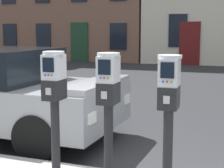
{
  "coord_description": "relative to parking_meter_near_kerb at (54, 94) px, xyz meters",
  "views": [
    {
      "loc": [
        1.28,
        -3.53,
        1.72
      ],
      "look_at": [
        0.09,
        -0.23,
        1.19
      ],
      "focal_mm": 58.51,
      "sensor_mm": 36.0,
      "label": 1
    }
  ],
  "objects": [
    {
      "name": "parking_meter_twin_adjacent",
      "position": [
        0.58,
        -0.0,
        -0.0
      ],
      "size": [
        0.22,
        0.26,
        1.36
      ],
      "rotation": [
        0.0,
        0.0,
        -1.54
      ],
      "color": "black",
      "rests_on": "sidewalk_slab"
    },
    {
      "name": "parking_meter_near_kerb",
      "position": [
        0.0,
        0.0,
        0.0
      ],
      "size": [
        0.22,
        0.26,
        1.37
      ],
      "rotation": [
        0.0,
        0.0,
        -1.54
      ],
      "color": "black",
      "rests_on": "sidewalk_slab"
    },
    {
      "name": "parking_meter_end_of_row",
      "position": [
        1.16,
        -0.0,
        -0.01
      ],
      "size": [
        0.22,
        0.26,
        1.36
      ],
      "rotation": [
        0.0,
        0.0,
        -1.54
      ],
      "color": "black",
      "rests_on": "sidewalk_slab"
    }
  ]
}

